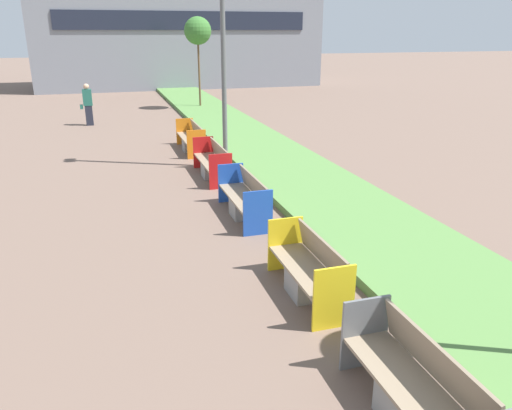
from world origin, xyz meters
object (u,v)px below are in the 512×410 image
at_px(bench_grey_frame, 414,393).
at_px(bench_orange_frame, 192,140).
at_px(bench_red_frame, 213,164).
at_px(street_lamp_post, 223,17).
at_px(bench_yellow_frame, 309,274).
at_px(bench_blue_frame, 245,201).
at_px(pedestrian_walking, 88,104).
at_px(sapling_tree_far, 198,31).

relative_size(bench_grey_frame, bench_orange_frame, 0.86).
xyz_separation_m(bench_red_frame, street_lamp_post, (0.61, 1.01, 3.92)).
height_order(bench_grey_frame, bench_yellow_frame, same).
height_order(bench_yellow_frame, bench_blue_frame, same).
xyz_separation_m(bench_blue_frame, pedestrian_walking, (-3.42, 12.96, 0.55)).
height_order(bench_orange_frame, street_lamp_post, street_lamp_post).
bearing_deg(bench_grey_frame, bench_yellow_frame, 90.01).
distance_m(bench_yellow_frame, bench_orange_frame, 10.42).
xyz_separation_m(bench_grey_frame, bench_orange_frame, (0.00, 13.25, 0.01)).
bearing_deg(street_lamp_post, bench_grey_frame, -93.24).
relative_size(bench_red_frame, sapling_tree_far, 0.50).
bearing_deg(bench_yellow_frame, street_lamp_post, 85.61).
distance_m(bench_red_frame, sapling_tree_far, 13.65).
height_order(bench_yellow_frame, pedestrian_walking, pedestrian_walking).
bearing_deg(sapling_tree_far, street_lamp_post, -97.34).
bearing_deg(bench_orange_frame, bench_grey_frame, -90.02).
distance_m(bench_blue_frame, pedestrian_walking, 13.42).
bearing_deg(bench_yellow_frame, bench_orange_frame, 89.97).
distance_m(bench_yellow_frame, bench_blue_frame, 3.67).
distance_m(bench_yellow_frame, bench_red_frame, 6.98).
xyz_separation_m(bench_grey_frame, bench_yellow_frame, (-0.00, 2.83, -0.00)).
height_order(bench_blue_frame, street_lamp_post, street_lamp_post).
height_order(bench_blue_frame, bench_orange_frame, same).
relative_size(sapling_tree_far, pedestrian_walking, 2.58).
relative_size(bench_blue_frame, street_lamp_post, 0.29).
height_order(bench_grey_frame, sapling_tree_far, sapling_tree_far).
xyz_separation_m(bench_yellow_frame, bench_blue_frame, (0.00, 3.66, 0.01)).
bearing_deg(pedestrian_walking, street_lamp_post, -64.95).
bearing_deg(pedestrian_walking, sapling_tree_far, 31.12).
distance_m(sapling_tree_far, pedestrian_walking, 7.17).
bearing_deg(street_lamp_post, bench_orange_frame, 104.09).
bearing_deg(sapling_tree_far, bench_orange_frame, -102.69).
bearing_deg(pedestrian_walking, bench_grey_frame, -80.03).
bearing_deg(bench_red_frame, sapling_tree_far, 80.59).
distance_m(bench_red_frame, pedestrian_walking, 10.24).
bearing_deg(bench_red_frame, pedestrian_walking, 109.56).
xyz_separation_m(bench_blue_frame, sapling_tree_far, (2.16, 16.33, 3.53)).
distance_m(bench_red_frame, bench_orange_frame, 3.44).
bearing_deg(sapling_tree_far, bench_yellow_frame, -96.17).
distance_m(bench_blue_frame, bench_orange_frame, 6.76).
xyz_separation_m(sapling_tree_far, pedestrian_walking, (-5.58, -3.37, -2.99)).
distance_m(bench_yellow_frame, sapling_tree_far, 20.42).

